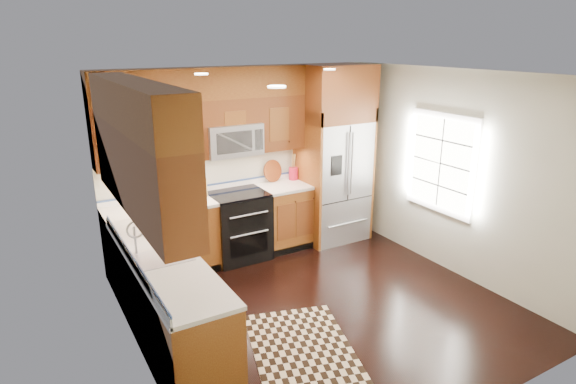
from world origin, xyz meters
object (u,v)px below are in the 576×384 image
range (239,226)px  knife_block (203,187)px  utensil_crock (293,171)px  refrigerator (334,155)px  rug (305,354)px

range → knife_block: knife_block is taller
range → utensil_crock: bearing=11.8°
range → refrigerator: refrigerator is taller
knife_block → utensil_crock: 1.44m
rug → range: bearing=97.3°
knife_block → utensil_crock: size_ratio=0.77×
rug → knife_block: 2.69m
range → knife_block: 0.75m
utensil_crock → rug: bearing=-118.6°
range → knife_block: (-0.44, 0.14, 0.59)m
range → knife_block: size_ratio=3.18×
range → rug: range is taller
knife_block → utensil_crock: bearing=2.8°
rug → utensil_crock: bearing=78.1°
range → utensil_crock: 1.19m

